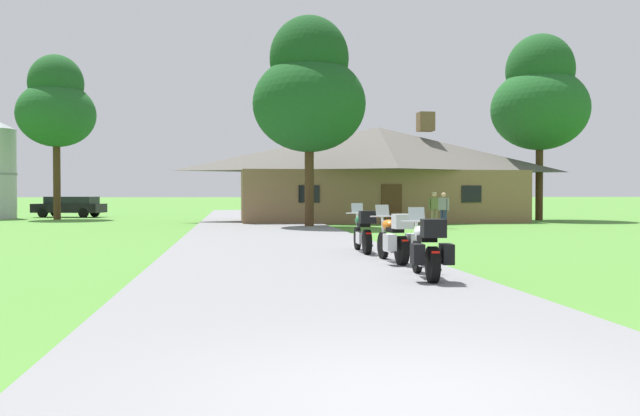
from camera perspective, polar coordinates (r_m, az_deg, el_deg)
name	(u,v)px	position (r m, az deg, el deg)	size (l,w,h in m)	color
ground_plane	(271,237)	(24.96, -4.23, -2.48)	(500.00, 500.00, 0.00)	#4C8433
asphalt_driveway	(274,240)	(22.96, -3.95, -2.73)	(6.40, 80.00, 0.06)	slate
motorcycle_white_nearest_to_camera	(427,249)	(12.34, 9.16, -3.51)	(0.82, 2.08, 1.30)	black
motorcycle_orange_second_in_row	(395,239)	(15.11, 6.46, -2.62)	(0.79, 2.08, 1.30)	black
motorcycle_green_farthest_in_row	(363,231)	(17.69, 3.71, -2.02)	(0.66, 2.08, 1.30)	black
stone_lodge	(378,173)	(38.65, 5.00, 3.01)	(16.62, 7.03, 6.34)	brown
bystander_olive_shirt_near_lodge	(434,207)	(32.64, 9.76, 0.06)	(0.55, 0.25, 1.69)	#75664C
bystander_gray_shirt_beside_signpost	(444,208)	(31.29, 10.54, -0.03)	(0.40, 0.43, 1.67)	navy
tree_left_far	(56,106)	(44.76, -21.65, 8.16)	(4.75, 4.75, 10.21)	#422D19
tree_right_of_lodge	(540,98)	(42.65, 18.31, 8.95)	(5.79, 5.79, 11.19)	#422D19
tree_by_lodge_front	(309,91)	(32.16, -0.93, 10.01)	(5.39, 5.39, 10.06)	#422D19
parked_black_suv_far_left	(70,206)	(48.26, -20.62, 0.18)	(4.90, 2.87, 1.40)	black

